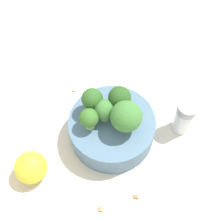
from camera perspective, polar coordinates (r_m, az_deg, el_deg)
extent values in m
plane|color=beige|center=(0.61, 0.00, -4.27)|extent=(3.00, 3.00, 0.00)
cylinder|color=slate|center=(0.58, 0.00, -3.05)|extent=(0.16, 0.16, 0.05)
cylinder|color=#84AD66|center=(0.55, -1.33, -0.43)|extent=(0.02, 0.02, 0.02)
sphere|color=#3D7533|center=(0.54, -1.37, 0.56)|extent=(0.04, 0.04, 0.04)
cylinder|color=#84AD66|center=(0.54, 2.39, -2.27)|extent=(0.03, 0.03, 0.03)
sphere|color=#3D7533|center=(0.52, 2.49, -1.01)|extent=(0.05, 0.05, 0.05)
cylinder|color=#84AD66|center=(0.55, -4.10, -1.96)|extent=(0.03, 0.03, 0.02)
sphere|color=#386B28|center=(0.53, -4.21, -1.08)|extent=(0.03, 0.03, 0.03)
cylinder|color=#8EB770|center=(0.56, 1.74, 1.22)|extent=(0.02, 0.02, 0.03)
sphere|color=#28511E|center=(0.54, 1.80, 2.51)|extent=(0.04, 0.04, 0.04)
cylinder|color=#8EB770|center=(0.56, -3.53, 1.20)|extent=(0.01, 0.01, 0.03)
sphere|color=#2D5B23|center=(0.54, -3.65, 2.44)|extent=(0.04, 0.04, 0.04)
cylinder|color=silver|center=(0.60, 12.86, -1.39)|extent=(0.03, 0.03, 0.06)
cylinder|color=gray|center=(0.57, 13.60, 0.54)|extent=(0.04, 0.04, 0.02)
sphere|color=yellow|center=(0.57, -14.60, -9.80)|extent=(0.06, 0.06, 0.06)
cube|color=olive|center=(0.56, 4.50, -15.17)|extent=(0.01, 0.01, 0.01)
cube|color=#AD7F4C|center=(0.55, -2.02, -17.21)|extent=(0.01, 0.01, 0.01)
cube|color=#AD7F4C|center=(0.65, 2.01, 3.74)|extent=(0.01, 0.01, 0.01)
cube|color=tan|center=(0.66, -7.04, 3.99)|extent=(0.01, 0.01, 0.01)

